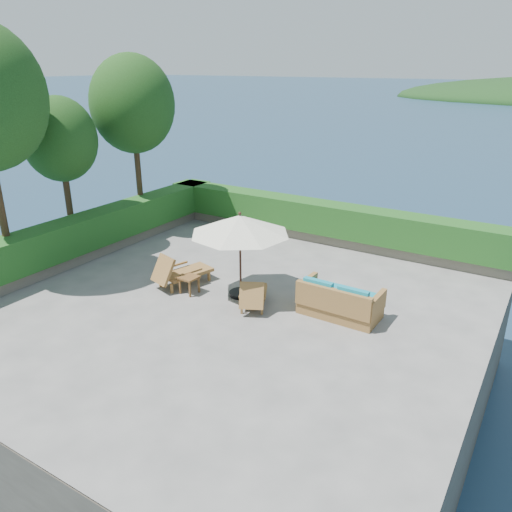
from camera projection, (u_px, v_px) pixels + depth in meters
The scene contains 14 objects.
ground at pixel (229, 304), 12.61m from camera, with size 12.00×12.00×0.00m, color gray.
foundation at pixel (230, 356), 13.18m from camera, with size 12.00×12.00×3.00m, color #524D41.
ocean at pixel (231, 402), 13.70m from camera, with size 600.00×600.00×0.00m, color #162D46.
planter_wall_far at pixel (323, 236), 16.99m from camera, with size 12.00×0.60×0.36m, color gray.
planter_wall_left at pixel (79, 255), 15.30m from camera, with size 0.60×12.00×0.36m, color gray.
hedge_far at pixel (324, 217), 16.75m from camera, with size 12.40×0.90×1.00m, color #154C18.
hedge_left at pixel (76, 235), 15.06m from camera, with size 0.90×12.40×1.00m, color #154C18.
tree_mid at pixel (60, 140), 14.87m from camera, with size 2.20×2.20×4.83m.
tree_far at pixel (133, 105), 16.50m from camera, with size 2.80×2.80×6.03m.
patio_umbrella at pixel (240, 225), 12.40m from camera, with size 3.01×3.01×2.27m.
lounge_left at pixel (180, 272), 13.54m from camera, with size 1.11×1.77×0.95m.
lounge_right at pixel (253, 294), 12.36m from camera, with size 1.16×1.53×0.82m.
side_table at pixel (189, 279), 13.08m from camera, with size 0.47×0.47×0.47m.
wicker_loveseat at pixel (339, 302), 11.88m from camera, with size 1.95×1.02×0.94m.
Camera 1 is at (6.53, -9.27, 5.70)m, focal length 35.00 mm.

